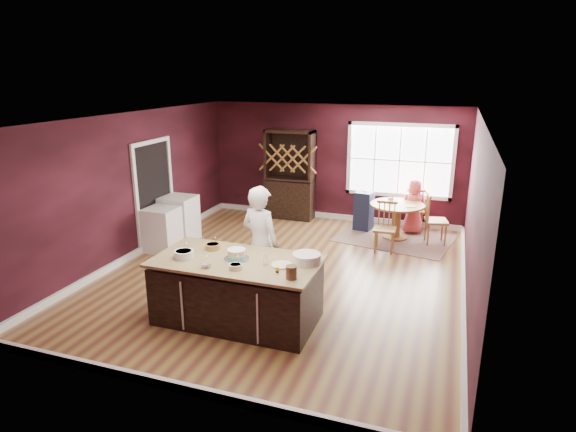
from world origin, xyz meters
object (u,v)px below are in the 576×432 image
object	(u,v)px
chair_south	(385,227)
toddler	(365,194)
kitchen_island	(237,291)
dining_table	(397,214)
washer	(162,229)
high_chair	(364,210)
layer_cake	(237,254)
seated_woman	(414,206)
chair_east	(436,219)
chair_north	(415,208)
dryer	(179,219)
hutch	(290,175)
baker	(261,244)

from	to	relation	value
chair_south	toddler	distance (m)	1.41
kitchen_island	toddler	size ratio (longest dim) A/B	8.80
dining_table	washer	distance (m)	4.81
high_chair	washer	bearing A→B (deg)	-133.36
layer_cake	seated_woman	size ratio (longest dim) A/B	0.29
kitchen_island	seated_woman	world-z (taller)	seated_woman
chair_east	high_chair	xyz separation A→B (m)	(-1.56, 0.43, -0.08)
dining_table	chair_north	xyz separation A→B (m)	(0.31, 0.73, -0.05)
layer_cake	washer	world-z (taller)	layer_cake
chair_north	washer	bearing A→B (deg)	25.88
toddler	dryer	size ratio (longest dim) A/B	0.28
toddler	hutch	size ratio (longest dim) A/B	0.12
baker	chair_south	distance (m)	3.13
toddler	dining_table	bearing A→B (deg)	-25.02
layer_cake	hutch	world-z (taller)	hutch
dryer	layer_cake	bearing A→B (deg)	-46.21
chair_north	layer_cake	bearing A→B (deg)	61.15
dining_table	kitchen_island	bearing A→B (deg)	-111.34
baker	chair_south	xyz separation A→B (m)	(1.49, 2.72, -0.41)
high_chair	hutch	size ratio (longest dim) A/B	0.43
dining_table	seated_woman	bearing A→B (deg)	58.47
washer	chair_south	bearing A→B (deg)	18.37
baker	dryer	bearing A→B (deg)	-20.83
chair_east	toddler	size ratio (longest dim) A/B	4.10
baker	washer	distance (m)	3.00
dining_table	dryer	bearing A→B (deg)	-159.32
seated_woman	washer	xyz separation A→B (m)	(-4.55, -2.74, -0.17)
seated_woman	dryer	world-z (taller)	seated_woman
hutch	washer	distance (m)	3.42
hutch	dryer	xyz separation A→B (m)	(-1.64, -2.30, -0.58)
toddler	hutch	world-z (taller)	hutch
kitchen_island	washer	distance (m)	3.29
kitchen_island	chair_north	xyz separation A→B (m)	(1.99, 5.03, 0.05)
kitchen_island	chair_south	xyz separation A→B (m)	(1.57, 3.43, 0.06)
washer	dryer	world-z (taller)	dryer
hutch	dryer	world-z (taller)	hutch
seated_woman	hutch	bearing A→B (deg)	-16.90
baker	washer	size ratio (longest dim) A/B	2.09
washer	dryer	bearing A→B (deg)	90.00
seated_woman	chair_east	bearing A→B (deg)	119.06
kitchen_island	seated_woman	distance (m)	5.19
seated_woman	chair_north	bearing A→B (deg)	-105.30
chair_north	toddler	distance (m)	1.17
kitchen_island	toddler	xyz separation A→B (m)	(0.93, 4.65, 0.37)
layer_cake	kitchen_island	bearing A→B (deg)	-93.63
baker	hutch	distance (m)	4.40
seated_woman	layer_cake	bearing A→B (deg)	54.61
seated_woman	high_chair	distance (m)	1.08
washer	kitchen_island	bearing A→B (deg)	-38.65
dining_table	high_chair	bearing A→B (deg)	154.48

